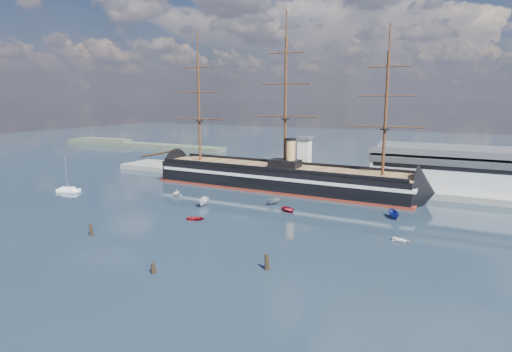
% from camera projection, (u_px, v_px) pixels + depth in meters
% --- Properties ---
extents(ground, '(600.00, 600.00, 0.00)m').
position_uv_depth(ground, '(255.00, 202.00, 127.39)').
color(ground, '#1D2932').
rests_on(ground, ground).
extents(quay, '(180.00, 18.00, 2.00)m').
position_uv_depth(quay, '(325.00, 184.00, 154.45)').
color(quay, slate).
rests_on(quay, ground).
extents(warehouse, '(63.00, 21.00, 11.60)m').
position_uv_depth(warehouse, '(476.00, 170.00, 135.04)').
color(warehouse, '#B7BABC').
rests_on(warehouse, ground).
extents(quay_tower, '(5.00, 5.00, 15.00)m').
position_uv_depth(quay_tower, '(304.00, 157.00, 153.17)').
color(quay_tower, silver).
rests_on(quay_tower, ground).
extents(shoreline, '(120.00, 10.00, 4.00)m').
position_uv_depth(shoreline, '(129.00, 144.00, 272.55)').
color(shoreline, '#3F4C38').
rests_on(shoreline, ground).
extents(warship, '(113.06, 18.33, 53.94)m').
position_uv_depth(warship, '(274.00, 177.00, 145.42)').
color(warship, black).
rests_on(warship, ground).
extents(sailboat, '(7.75, 4.91, 11.97)m').
position_uv_depth(sailboat, '(69.00, 190.00, 141.04)').
color(sailboat, white).
rests_on(sailboat, ground).
extents(motorboat_a, '(7.51, 4.19, 2.84)m').
position_uv_depth(motorboat_a, '(204.00, 206.00, 123.17)').
color(motorboat_a, silver).
rests_on(motorboat_a, ground).
extents(motorboat_b, '(2.15, 3.08, 1.33)m').
position_uv_depth(motorboat_b, '(196.00, 220.00, 108.89)').
color(motorboat_b, '#A51620').
rests_on(motorboat_b, ground).
extents(motorboat_c, '(5.99, 3.88, 2.25)m').
position_uv_depth(motorboat_c, '(274.00, 204.00, 124.70)').
color(motorboat_c, slate).
rests_on(motorboat_c, ground).
extents(motorboat_d, '(7.44, 5.69, 2.51)m').
position_uv_depth(motorboat_d, '(176.00, 196.00, 135.16)').
color(motorboat_d, silver).
rests_on(motorboat_d, ground).
extents(motorboat_e, '(2.09, 3.01, 1.30)m').
position_uv_depth(motorboat_e, '(401.00, 242.00, 92.35)').
color(motorboat_e, silver).
rests_on(motorboat_e, ground).
extents(motorboat_f, '(6.79, 5.17, 2.58)m').
position_uv_depth(motorboat_f, '(394.00, 218.00, 110.34)').
color(motorboat_f, navy).
rests_on(motorboat_f, ground).
extents(motorboat_g, '(3.41, 3.68, 1.68)m').
position_uv_depth(motorboat_g, '(288.00, 211.00, 117.12)').
color(motorboat_g, maroon).
rests_on(motorboat_g, ground).
extents(piling_near_left, '(0.64, 0.64, 3.47)m').
position_uv_depth(piling_near_left, '(91.00, 236.00, 96.69)').
color(piling_near_left, black).
rests_on(piling_near_left, ground).
extents(piling_near_mid, '(0.64, 0.64, 2.69)m').
position_uv_depth(piling_near_mid, '(153.00, 274.00, 75.87)').
color(piling_near_mid, black).
rests_on(piling_near_mid, ground).
extents(piling_near_right, '(0.64, 0.64, 3.60)m').
position_uv_depth(piling_near_right, '(266.00, 270.00, 77.65)').
color(piling_near_right, black).
rests_on(piling_near_right, ground).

